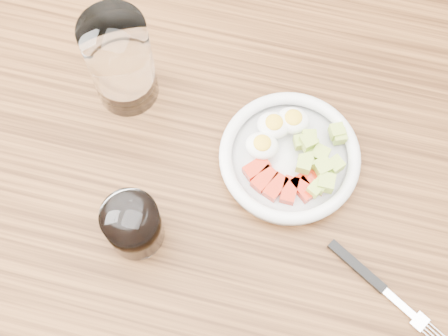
# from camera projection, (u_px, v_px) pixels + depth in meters

# --- Properties ---
(ground) EXTENTS (4.00, 4.00, 0.00)m
(ground) POSITION_uv_depth(u_px,v_px,m) (227.00, 279.00, 1.65)
(ground) COLOR brown
(ground) RESTS_ON ground
(dining_table) EXTENTS (1.50, 0.90, 0.77)m
(dining_table) POSITION_uv_depth(u_px,v_px,m) (228.00, 203.00, 1.03)
(dining_table) COLOR brown
(dining_table) RESTS_ON ground
(bowl) EXTENTS (0.21, 0.21, 0.05)m
(bowl) POSITION_uv_depth(u_px,v_px,m) (290.00, 156.00, 0.93)
(bowl) COLOR white
(bowl) RESTS_ON dining_table
(fork) EXTENTS (0.19, 0.12, 0.01)m
(fork) POSITION_uv_depth(u_px,v_px,m) (372.00, 280.00, 0.88)
(fork) COLOR black
(fork) RESTS_ON dining_table
(water_glass) EXTENTS (0.10, 0.10, 0.17)m
(water_glass) POSITION_uv_depth(u_px,v_px,m) (121.00, 62.00, 0.91)
(water_glass) COLOR white
(water_glass) RESTS_ON dining_table
(coffee_glass) EXTENTS (0.08, 0.08, 0.09)m
(coffee_glass) POSITION_uv_depth(u_px,v_px,m) (133.00, 225.00, 0.86)
(coffee_glass) COLOR white
(coffee_glass) RESTS_ON dining_table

